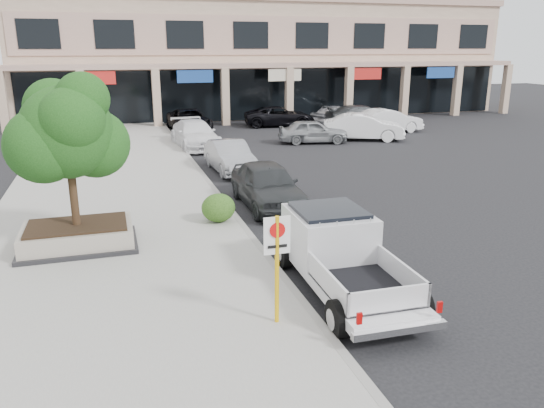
{
  "coord_description": "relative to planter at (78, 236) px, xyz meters",
  "views": [
    {
      "loc": [
        -5.37,
        -12.06,
        5.63
      ],
      "look_at": [
        -1.22,
        1.5,
        1.42
      ],
      "focal_mm": 35.0,
      "sensor_mm": 36.0,
      "label": 1
    }
  ],
  "objects": [
    {
      "name": "no_parking_sign",
      "position": [
        4.11,
        -5.77,
        1.16
      ],
      "size": [
        0.55,
        0.09,
        2.3
      ],
      "color": "#E8AF0C",
      "rests_on": "sidewalk"
    },
    {
      "name": "planter",
      "position": [
        0.0,
        0.0,
        0.0
      ],
      "size": [
        3.2,
        2.2,
        0.68
      ],
      "color": "black",
      "rests_on": "sidewalk"
    },
    {
      "name": "curb",
      "position": [
        4.94,
        2.9,
        -0.4
      ],
      "size": [
        0.2,
        52.0,
        0.15
      ],
      "primitive_type": "cube",
      "color": "gray",
      "rests_on": "ground"
    },
    {
      "name": "lot_car_b",
      "position": [
        16.3,
        14.81,
        0.35
      ],
      "size": [
        5.27,
        3.48,
        1.64
      ],
      "primitive_type": "imported",
      "rotation": [
        0.0,
        0.0,
        1.19
      ],
      "color": "white",
      "rests_on": "ground"
    },
    {
      "name": "lot_car_d",
      "position": [
        13.16,
        22.2,
        0.25
      ],
      "size": [
        5.51,
        3.17,
        1.45
      ],
      "primitive_type": "imported",
      "rotation": [
        0.0,
        0.0,
        1.42
      ],
      "color": "black",
      "rests_on": "ground"
    },
    {
      "name": "ground",
      "position": [
        6.49,
        -3.1,
        -0.48
      ],
      "size": [
        120.0,
        120.0,
        0.0
      ],
      "primitive_type": "plane",
      "color": "black",
      "rests_on": "ground"
    },
    {
      "name": "hedge",
      "position": [
        4.27,
        1.06,
        0.14
      ],
      "size": [
        1.1,
        0.99,
        0.93
      ],
      "primitive_type": "ellipsoid",
      "color": "#1D3F12",
      "rests_on": "sidewalk"
    },
    {
      "name": "planter_tree",
      "position": [
        0.13,
        0.15,
        2.94
      ],
      "size": [
        2.9,
        2.55,
        4.0
      ],
      "color": "#312313",
      "rests_on": "planter"
    },
    {
      "name": "pickup_truck",
      "position": [
        6.14,
        -4.58,
        0.42
      ],
      "size": [
        2.26,
        5.74,
        1.79
      ],
      "primitive_type": null,
      "rotation": [
        0.0,
        0.0,
        -0.03
      ],
      "color": "silver",
      "rests_on": "ground"
    },
    {
      "name": "strip_mall",
      "position": [
        14.49,
        30.83,
        4.27
      ],
      "size": [
        40.55,
        12.43,
        9.5
      ],
      "color": "tan",
      "rests_on": "ground"
    },
    {
      "name": "curb_car_d",
      "position": [
        6.4,
        21.55,
        0.29
      ],
      "size": [
        2.67,
        5.57,
        1.53
      ],
      "primitive_type": "imported",
      "rotation": [
        0.0,
        0.0,
        0.02
      ],
      "color": "black",
      "rests_on": "ground"
    },
    {
      "name": "curb_car_a",
      "position": [
        6.43,
        2.72,
        0.34
      ],
      "size": [
        1.96,
        4.8,
        1.63
      ],
      "primitive_type": "imported",
      "rotation": [
        0.0,
        0.0,
        0.01
      ],
      "color": "#292C2E",
      "rests_on": "ground"
    },
    {
      "name": "curb_car_b",
      "position": [
        6.36,
        8.65,
        0.25
      ],
      "size": [
        1.73,
        4.46,
        1.45
      ],
      "primitive_type": "imported",
      "rotation": [
        0.0,
        0.0,
        0.05
      ],
      "color": "gray",
      "rests_on": "ground"
    },
    {
      "name": "sidewalk",
      "position": [
        0.99,
        2.9,
        -0.4
      ],
      "size": [
        8.0,
        52.0,
        0.15
      ],
      "primitive_type": "cube",
      "color": "gray",
      "rests_on": "ground"
    },
    {
      "name": "curb_car_c",
      "position": [
        5.82,
        15.34,
        0.29
      ],
      "size": [
        2.52,
        5.42,
        1.53
      ],
      "primitive_type": "imported",
      "rotation": [
        0.0,
        0.0,
        0.07
      ],
      "color": "white",
      "rests_on": "ground"
    },
    {
      "name": "lot_car_a",
      "position": [
        12.9,
        14.76,
        0.24
      ],
      "size": [
        4.43,
        2.44,
        1.43
      ],
      "primitive_type": "imported",
      "rotation": [
        0.0,
        0.0,
        1.38
      ],
      "color": "gray",
      "rests_on": "ground"
    },
    {
      "name": "lot_car_c",
      "position": [
        18.67,
        19.75,
        0.33
      ],
      "size": [
        5.61,
        2.41,
        1.61
      ],
      "primitive_type": "imported",
      "rotation": [
        0.0,
        0.0,
        1.54
      ],
      "color": "#2C2F31",
      "rests_on": "ground"
    },
    {
      "name": "lot_car_f",
      "position": [
        19.29,
        17.18,
        0.32
      ],
      "size": [
        4.89,
        1.88,
        1.59
      ],
      "primitive_type": "imported",
      "rotation": [
        0.0,
        0.0,
        1.61
      ],
      "color": "silver",
      "rests_on": "ground"
    },
    {
      "name": "lot_car_e",
      "position": [
        17.51,
        21.7,
        0.27
      ],
      "size": [
        4.74,
        3.38,
        1.5
      ],
      "primitive_type": "imported",
      "rotation": [
        0.0,
        0.0,
        1.98
      ],
      "color": "#A5A6AD",
      "rests_on": "ground"
    }
  ]
}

